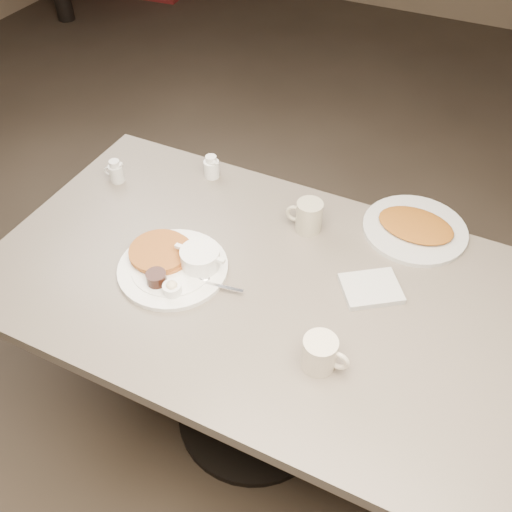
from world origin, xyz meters
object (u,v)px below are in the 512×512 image
at_px(diner_table, 253,316).
at_px(creamer_right, 211,167).
at_px(coffee_mug_far, 308,216).
at_px(hash_plate, 415,228).
at_px(creamer_left, 116,172).
at_px(coffee_mug_near, 321,353).
at_px(main_plate, 176,263).

relative_size(diner_table, creamer_right, 18.75).
distance_m(coffee_mug_far, hash_plate, 0.33).
bearing_deg(diner_table, creamer_left, 161.48).
bearing_deg(coffee_mug_near, creamer_right, 137.67).
bearing_deg(coffee_mug_far, diner_table, -102.85).
bearing_deg(diner_table, main_plate, -164.07).
xyz_separation_m(diner_table, hash_plate, (0.36, 0.39, 0.18)).
distance_m(main_plate, coffee_mug_far, 0.42).
distance_m(diner_table, coffee_mug_far, 0.34).
height_order(coffee_mug_near, hash_plate, coffee_mug_near).
bearing_deg(coffee_mug_near, hash_plate, 81.47).
xyz_separation_m(coffee_mug_near, hash_plate, (0.09, 0.58, -0.03)).
bearing_deg(main_plate, coffee_mug_far, 49.64).
bearing_deg(creamer_right, creamer_left, -149.46).
bearing_deg(main_plate, hash_plate, 38.35).
height_order(main_plate, creamer_left, creamer_left).
relative_size(coffee_mug_near, creamer_right, 1.51).
bearing_deg(hash_plate, creamer_right, -177.88).
xyz_separation_m(diner_table, main_plate, (-0.21, -0.06, 0.19)).
bearing_deg(creamer_left, diner_table, -18.52).
height_order(main_plate, hash_plate, main_plate).
height_order(diner_table, coffee_mug_near, coffee_mug_near).
height_order(coffee_mug_far, hash_plate, coffee_mug_far).
height_order(diner_table, coffee_mug_far, coffee_mug_far).
bearing_deg(creamer_left, creamer_right, 30.54).
height_order(diner_table, hash_plate, hash_plate).
xyz_separation_m(coffee_mug_near, creamer_left, (-0.88, 0.39, -0.01)).
relative_size(coffee_mug_far, creamer_left, 1.48).
bearing_deg(main_plate, diner_table, 15.93).
bearing_deg(creamer_left, hash_plate, 10.97).
xyz_separation_m(main_plate, coffee_mug_near, (0.48, -0.13, 0.02)).
distance_m(creamer_right, hash_plate, 0.69).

